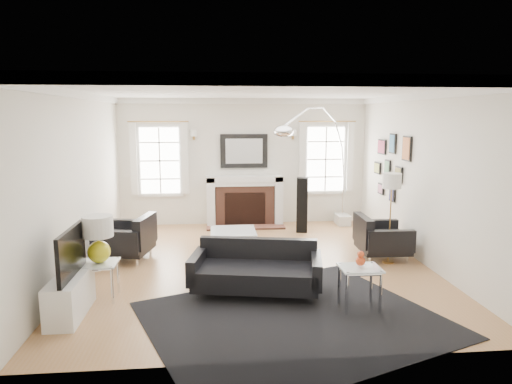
{
  "coord_description": "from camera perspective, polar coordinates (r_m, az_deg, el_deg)",
  "views": [
    {
      "loc": [
        -0.68,
        -7.16,
        2.42
      ],
      "look_at": [
        0.02,
        0.3,
        1.17
      ],
      "focal_mm": 32.0,
      "sensor_mm": 36.0,
      "label": 1
    }
  ],
  "objects": [
    {
      "name": "speaker_tower",
      "position": [
        9.61,
        5.77,
        -1.61
      ],
      "size": [
        0.27,
        0.27,
        1.15
      ],
      "primitive_type": "cube",
      "rotation": [
        0.0,
        0.0,
        -0.19
      ],
      "color": "black",
      "rests_on": "floor"
    },
    {
      "name": "tv_unit",
      "position": [
        6.11,
        -22.2,
        -11.25
      ],
      "size": [
        0.35,
        1.0,
        1.09
      ],
      "color": "white",
      "rests_on": "floor"
    },
    {
      "name": "right_wall",
      "position": [
        8.01,
        20.08,
        1.61
      ],
      "size": [
        0.04,
        6.0,
        2.8
      ],
      "primitive_type": "cube",
      "color": "silver",
      "rests_on": "floor"
    },
    {
      "name": "floor",
      "position": [
        7.59,
        0.07,
        -9.09
      ],
      "size": [
        6.0,
        6.0,
        0.0
      ],
      "primitive_type": "plane",
      "color": "#A87646",
      "rests_on": "ground"
    },
    {
      "name": "area_rug",
      "position": [
        5.69,
        4.76,
        -15.62
      ],
      "size": [
        4.1,
        3.79,
        0.01
      ],
      "primitive_type": "cube",
      "rotation": [
        0.0,
        0.0,
        0.37
      ],
      "color": "black",
      "rests_on": "floor"
    },
    {
      "name": "side_table_left",
      "position": [
        6.46,
        -18.9,
        -9.21
      ],
      "size": [
        0.46,
        0.46,
        0.5
      ],
      "color": "silver",
      "rests_on": "floor"
    },
    {
      "name": "mantel_mirror",
      "position": [
        10.17,
        -1.51,
        5.15
      ],
      "size": [
        1.05,
        0.07,
        0.75
      ],
      "color": "black",
      "rests_on": "back_wall"
    },
    {
      "name": "orange_vase",
      "position": [
        5.88,
        12.94,
        -8.18
      ],
      "size": [
        0.12,
        0.12,
        0.19
      ],
      "color": "#CC411A",
      "rests_on": "nesting_table"
    },
    {
      "name": "arc_floor_lamp",
      "position": [
        9.42,
        7.52,
        3.56
      ],
      "size": [
        1.91,
        1.77,
        2.7
      ],
      "color": "silver",
      "rests_on": "floor"
    },
    {
      "name": "window_right",
      "position": [
        10.47,
        8.68,
        4.12
      ],
      "size": [
        1.24,
        0.15,
        1.62
      ],
      "color": "white",
      "rests_on": "back_wall"
    },
    {
      "name": "ceiling",
      "position": [
        7.21,
        0.08,
        12.53
      ],
      "size": [
        5.5,
        6.0,
        0.02
      ],
      "primitive_type": "cube",
      "color": "white",
      "rests_on": "back_wall"
    },
    {
      "name": "coffee_table",
      "position": [
        8.34,
        -2.87,
        -5.02
      ],
      "size": [
        0.82,
        0.82,
        0.36
      ],
      "color": "silver",
      "rests_on": "floor"
    },
    {
      "name": "back_wall",
      "position": [
        10.24,
        -1.52,
        3.77
      ],
      "size": [
        5.5,
        0.04,
        2.8
      ],
      "primitive_type": "cube",
      "color": "silver",
      "rests_on": "floor"
    },
    {
      "name": "armchair_right",
      "position": [
        8.14,
        15.17,
        -5.64
      ],
      "size": [
        0.84,
        0.93,
        0.61
      ],
      "color": "black",
      "rests_on": "floor"
    },
    {
      "name": "stick_floor_lamp",
      "position": [
        7.73,
        16.61,
        0.79
      ],
      "size": [
        0.3,
        0.3,
        1.5
      ],
      "color": "#A67839",
      "rests_on": "floor"
    },
    {
      "name": "armchair_left",
      "position": [
        8.08,
        -15.64,
        -5.71
      ],
      "size": [
        1.0,
        1.08,
        0.63
      ],
      "color": "black",
      "rests_on": "floor"
    },
    {
      "name": "gourd_lamp",
      "position": [
        6.33,
        -19.13,
        -5.21
      ],
      "size": [
        0.39,
        0.39,
        0.63
      ],
      "color": "yellow",
      "rests_on": "side_table_left"
    },
    {
      "name": "crown_molding",
      "position": [
        7.2,
        0.08,
        12.05
      ],
      "size": [
        5.5,
        6.0,
        0.12
      ],
      "primitive_type": "cube",
      "color": "white",
      "rests_on": "back_wall"
    },
    {
      "name": "fireplace",
      "position": [
        10.15,
        -1.42,
        -1.17
      ],
      "size": [
        1.7,
        0.69,
        1.11
      ],
      "color": "white",
      "rests_on": "floor"
    },
    {
      "name": "nesting_table",
      "position": [
        5.95,
        12.85,
        -10.22
      ],
      "size": [
        0.5,
        0.42,
        0.55
      ],
      "color": "silver",
      "rests_on": "floor"
    },
    {
      "name": "sofa",
      "position": [
        6.38,
        0.04,
        -9.78
      ],
      "size": [
        1.88,
        1.13,
        0.58
      ],
      "color": "black",
      "rests_on": "floor"
    },
    {
      "name": "left_wall",
      "position": [
        7.52,
        -21.27,
        1.06
      ],
      "size": [
        0.04,
        6.0,
        2.8
      ],
      "primitive_type": "cube",
      "color": "silver",
      "rests_on": "floor"
    },
    {
      "name": "front_wall",
      "position": [
        4.34,
        3.85,
        -4.09
      ],
      "size": [
        5.5,
        0.04,
        2.8
      ],
      "primitive_type": "cube",
      "color": "silver",
      "rests_on": "floor"
    },
    {
      "name": "gallery_wall",
      "position": [
        9.16,
        16.48,
        3.55
      ],
      "size": [
        0.04,
        1.73,
        1.29
      ],
      "color": "black",
      "rests_on": "right_wall"
    },
    {
      "name": "window_left",
      "position": [
        10.22,
        -11.93,
        3.89
      ],
      "size": [
        1.24,
        0.15,
        1.62
      ],
      "color": "white",
      "rests_on": "back_wall"
    }
  ]
}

